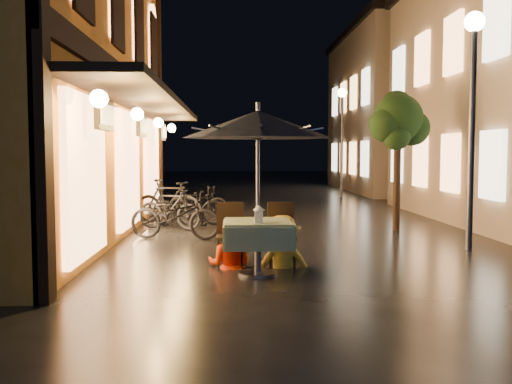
{
  "coord_description": "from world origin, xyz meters",
  "views": [
    {
      "loc": [
        -1.28,
        -8.02,
        1.76
      ],
      "look_at": [
        -0.91,
        0.65,
        1.15
      ],
      "focal_mm": 40.0,
      "sensor_mm": 36.0,
      "label": 1
    }
  ],
  "objects_px": {
    "streetlamp_near": "(473,87)",
    "person_yellow": "(282,217)",
    "person_orange": "(230,219)",
    "table_lantern": "(259,213)",
    "bicycle_0": "(175,215)",
    "cafe_table": "(258,234)",
    "patio_umbrella": "(258,125)"
  },
  "relations": [
    {
      "from": "person_orange",
      "to": "bicycle_0",
      "type": "distance_m",
      "value": 3.03
    },
    {
      "from": "cafe_table",
      "to": "person_yellow",
      "type": "relative_size",
      "value": 0.64
    },
    {
      "from": "person_orange",
      "to": "bicycle_0",
      "type": "xyz_separation_m",
      "value": [
        -1.11,
        2.81,
        -0.24
      ]
    },
    {
      "from": "patio_umbrella",
      "to": "bicycle_0",
      "type": "distance_m",
      "value": 4.08
    },
    {
      "from": "streetlamp_near",
      "to": "person_yellow",
      "type": "relative_size",
      "value": 2.74
    },
    {
      "from": "patio_umbrella",
      "to": "person_orange",
      "type": "xyz_separation_m",
      "value": [
        -0.41,
        0.6,
        -1.42
      ]
    },
    {
      "from": "person_orange",
      "to": "cafe_table",
      "type": "bearing_deg",
      "value": 139.32
    },
    {
      "from": "streetlamp_near",
      "to": "person_orange",
      "type": "height_order",
      "value": "streetlamp_near"
    },
    {
      "from": "cafe_table",
      "to": "bicycle_0",
      "type": "relative_size",
      "value": 0.53
    },
    {
      "from": "person_orange",
      "to": "person_yellow",
      "type": "bearing_deg",
      "value": -167.7
    },
    {
      "from": "patio_umbrella",
      "to": "bicycle_0",
      "type": "height_order",
      "value": "patio_umbrella"
    },
    {
      "from": "table_lantern",
      "to": "bicycle_0",
      "type": "distance_m",
      "value": 3.99
    },
    {
      "from": "cafe_table",
      "to": "bicycle_0",
      "type": "distance_m",
      "value": 3.73
    },
    {
      "from": "patio_umbrella",
      "to": "person_orange",
      "type": "distance_m",
      "value": 1.59
    },
    {
      "from": "streetlamp_near",
      "to": "cafe_table",
      "type": "xyz_separation_m",
      "value": [
        -3.91,
        -1.95,
        -2.33
      ]
    },
    {
      "from": "person_orange",
      "to": "patio_umbrella",
      "type": "bearing_deg",
      "value": 139.32
    },
    {
      "from": "patio_umbrella",
      "to": "bicycle_0",
      "type": "bearing_deg",
      "value": 113.93
    },
    {
      "from": "cafe_table",
      "to": "person_yellow",
      "type": "distance_m",
      "value": 0.71
    },
    {
      "from": "cafe_table",
      "to": "table_lantern",
      "type": "height_order",
      "value": "table_lantern"
    },
    {
      "from": "bicycle_0",
      "to": "streetlamp_near",
      "type": "bearing_deg",
      "value": -93.68
    },
    {
      "from": "bicycle_0",
      "to": "cafe_table",
      "type": "bearing_deg",
      "value": -144.74
    },
    {
      "from": "bicycle_0",
      "to": "person_yellow",
      "type": "bearing_deg",
      "value": -134.81
    },
    {
      "from": "cafe_table",
      "to": "person_yellow",
      "type": "bearing_deg",
      "value": 54.33
    },
    {
      "from": "cafe_table",
      "to": "person_yellow",
      "type": "xyz_separation_m",
      "value": [
        0.4,
        0.56,
        0.19
      ]
    },
    {
      "from": "table_lantern",
      "to": "patio_umbrella",
      "type": "bearing_deg",
      "value": 90.0
    },
    {
      "from": "table_lantern",
      "to": "person_yellow",
      "type": "relative_size",
      "value": 0.16
    },
    {
      "from": "table_lantern",
      "to": "person_orange",
      "type": "bearing_deg",
      "value": 115.27
    },
    {
      "from": "streetlamp_near",
      "to": "table_lantern",
      "type": "distance_m",
      "value": 4.92
    },
    {
      "from": "cafe_table",
      "to": "bicycle_0",
      "type": "bearing_deg",
      "value": 113.93
    },
    {
      "from": "person_yellow",
      "to": "person_orange",
      "type": "bearing_deg",
      "value": -6.59
    },
    {
      "from": "patio_umbrella",
      "to": "table_lantern",
      "type": "xyz_separation_m",
      "value": [
        -0.0,
        -0.26,
        -1.23
      ]
    },
    {
      "from": "streetlamp_near",
      "to": "person_yellow",
      "type": "height_order",
      "value": "streetlamp_near"
    }
  ]
}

